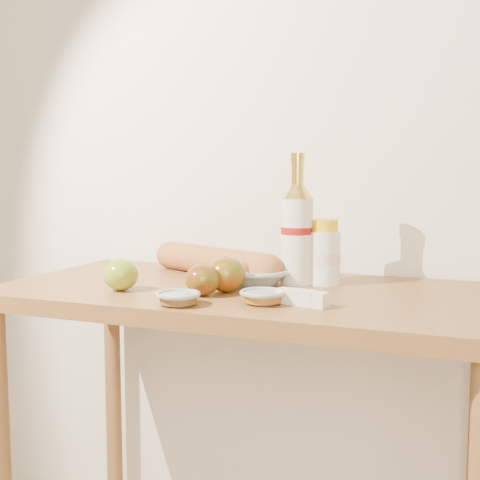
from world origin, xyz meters
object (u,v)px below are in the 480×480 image
(cream_bottle, at_px, (324,254))
(baguette, at_px, (215,262))
(bourbon_bottle, at_px, (297,231))
(table, at_px, (244,337))
(egg_bowl, at_px, (256,274))

(cream_bottle, height_order, baguette, cream_bottle)
(bourbon_bottle, height_order, cream_bottle, bourbon_bottle)
(table, height_order, egg_bowl, egg_bowl)
(bourbon_bottle, bearing_deg, table, -118.52)
(table, xyz_separation_m, bourbon_bottle, (0.11, 0.09, 0.26))
(table, relative_size, baguette, 2.58)
(egg_bowl, bearing_deg, table, -101.24)
(table, distance_m, bourbon_bottle, 0.29)
(table, xyz_separation_m, cream_bottle, (0.17, 0.12, 0.20))
(table, distance_m, egg_bowl, 0.16)
(cream_bottle, xyz_separation_m, egg_bowl, (-0.16, -0.06, -0.05))
(baguette, bearing_deg, bourbon_bottle, 15.00)
(bourbon_bottle, xyz_separation_m, egg_bowl, (-0.09, -0.04, -0.11))
(bourbon_bottle, bearing_deg, egg_bowl, -137.26)
(cream_bottle, height_order, egg_bowl, cream_bottle)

